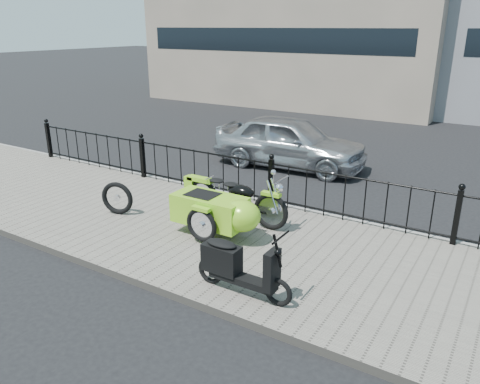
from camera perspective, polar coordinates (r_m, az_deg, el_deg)
The scene contains 8 objects.
ground at distance 8.68m, azimuth -0.38°, elevation -4.88°, with size 120.00×120.00×0.00m, color black.
sidewalk at distance 8.28m, azimuth -2.24°, elevation -5.72°, with size 30.00×3.80×0.12m, color slate.
curb at distance 9.81m, azimuth 4.11°, elevation -1.58°, with size 30.00×0.10×0.12m, color gray.
iron_fence at distance 9.52m, azimuth 3.79°, elevation 1.12°, with size 14.11×0.11×1.08m.
motorcycle_sidecar at distance 8.15m, azimuth -2.10°, elevation -2.05°, with size 2.28×1.48×0.98m.
scooter at distance 6.45m, azimuth -0.44°, elevation -9.04°, with size 1.49×0.43×1.01m.
spare_tire at distance 9.36m, azimuth -14.73°, elevation -0.73°, with size 0.66×0.66×0.09m, color black.
sedan_car at distance 12.55m, azimuth 6.08°, elevation 6.12°, with size 1.63×4.05×1.38m, color #B4B7BC.
Camera 1 is at (4.22, -6.68, 3.61)m, focal length 35.00 mm.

